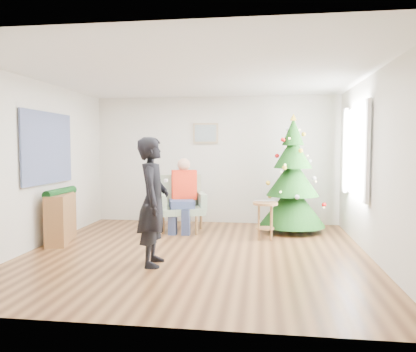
# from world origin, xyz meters

# --- Properties ---
(floor) EXTENTS (5.00, 5.00, 0.00)m
(floor) POSITION_xyz_m (0.00, 0.00, 0.00)
(floor) COLOR brown
(floor) RESTS_ON ground
(ceiling) EXTENTS (5.00, 5.00, 0.00)m
(ceiling) POSITION_xyz_m (0.00, 0.00, 2.60)
(ceiling) COLOR white
(ceiling) RESTS_ON wall_back
(wall_back) EXTENTS (5.00, 0.00, 5.00)m
(wall_back) POSITION_xyz_m (0.00, 2.50, 1.30)
(wall_back) COLOR silver
(wall_back) RESTS_ON floor
(wall_front) EXTENTS (5.00, 0.00, 5.00)m
(wall_front) POSITION_xyz_m (0.00, -2.50, 1.30)
(wall_front) COLOR silver
(wall_front) RESTS_ON floor
(wall_left) EXTENTS (0.00, 5.00, 5.00)m
(wall_left) POSITION_xyz_m (-2.50, 0.00, 1.30)
(wall_left) COLOR silver
(wall_left) RESTS_ON floor
(wall_right) EXTENTS (0.00, 5.00, 5.00)m
(wall_right) POSITION_xyz_m (2.50, 0.00, 1.30)
(wall_right) COLOR silver
(wall_right) RESTS_ON floor
(window_panel) EXTENTS (0.04, 1.30, 1.40)m
(window_panel) POSITION_xyz_m (2.47, 1.00, 1.50)
(window_panel) COLOR white
(window_panel) RESTS_ON wall_right
(curtains) EXTENTS (0.05, 1.75, 1.50)m
(curtains) POSITION_xyz_m (2.44, 1.00, 1.50)
(curtains) COLOR white
(curtains) RESTS_ON wall_right
(christmas_tree) EXTENTS (1.20, 1.20, 2.17)m
(christmas_tree) POSITION_xyz_m (1.52, 1.76, 0.98)
(christmas_tree) COLOR #3F2816
(christmas_tree) RESTS_ON floor
(stool) EXTENTS (0.42, 0.42, 0.63)m
(stool) POSITION_xyz_m (1.02, 1.04, 0.32)
(stool) COLOR brown
(stool) RESTS_ON floor
(laptop) EXTENTS (0.38, 0.28, 0.03)m
(laptop) POSITION_xyz_m (1.02, 1.04, 0.65)
(laptop) COLOR silver
(laptop) RESTS_ON stool
(armchair) EXTENTS (0.97, 0.94, 1.04)m
(armchair) POSITION_xyz_m (-0.52, 1.56, 0.39)
(armchair) COLOR gray
(armchair) RESTS_ON floor
(seated_person) EXTENTS (0.55, 0.72, 1.36)m
(seated_person) POSITION_xyz_m (-0.50, 1.50, 0.70)
(seated_person) COLOR navy
(seated_person) RESTS_ON armchair
(standing_man) EXTENTS (0.47, 0.66, 1.69)m
(standing_man) POSITION_xyz_m (-0.46, -0.67, 0.85)
(standing_man) COLOR black
(standing_man) RESTS_ON floor
(game_controller) EXTENTS (0.05, 0.13, 0.04)m
(game_controller) POSITION_xyz_m (-0.28, -0.70, 1.13)
(game_controller) COLOR white
(game_controller) RESTS_ON standing_man
(console) EXTENTS (0.54, 1.04, 0.80)m
(console) POSITION_xyz_m (-2.33, 0.42, 0.40)
(console) COLOR brown
(console) RESTS_ON floor
(garland) EXTENTS (0.14, 0.90, 0.14)m
(garland) POSITION_xyz_m (-2.33, 0.42, 0.82)
(garland) COLOR black
(garland) RESTS_ON console
(tapestry) EXTENTS (0.03, 1.50, 1.15)m
(tapestry) POSITION_xyz_m (-2.46, 0.30, 1.55)
(tapestry) COLOR black
(tapestry) RESTS_ON wall_left
(framed_picture) EXTENTS (0.52, 0.05, 0.42)m
(framed_picture) POSITION_xyz_m (-0.20, 2.46, 1.85)
(framed_picture) COLOR tan
(framed_picture) RESTS_ON wall_back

